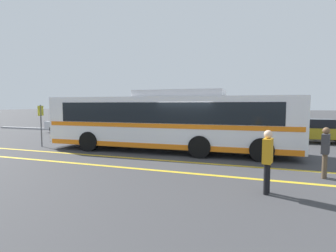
% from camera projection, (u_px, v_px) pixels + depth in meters
% --- Properties ---
extents(ground_plane, '(220.00, 220.00, 0.00)m').
position_uv_depth(ground_plane, '(189.00, 154.00, 12.66)').
color(ground_plane, '#38383A').
extents(lane_strip_0, '(32.39, 0.20, 0.01)m').
position_uv_depth(lane_strip_0, '(151.00, 159.00, 11.32)').
color(lane_strip_0, gold).
rests_on(lane_strip_0, ground_plane).
extents(lane_strip_1, '(32.39, 0.20, 0.01)m').
position_uv_depth(lane_strip_1, '(134.00, 168.00, 9.74)').
color(lane_strip_1, gold).
rests_on(lane_strip_1, ground_plane).
extents(curb_strip, '(40.39, 0.36, 0.15)m').
position_uv_depth(curb_strip, '(198.00, 135.00, 19.92)').
color(curb_strip, '#99999E').
rests_on(curb_strip, ground_plane).
extents(transit_bus, '(12.77, 3.02, 3.08)m').
position_uv_depth(transit_bus, '(168.00, 120.00, 13.26)').
color(transit_bus, white).
rests_on(transit_bus, ground_plane).
extents(parked_car_0, '(4.62, 1.85, 1.48)m').
position_uv_depth(parked_car_0, '(73.00, 124.00, 22.24)').
color(parked_car_0, silver).
rests_on(parked_car_0, ground_plane).
extents(parked_car_1, '(4.41, 1.94, 1.40)m').
position_uv_depth(parked_car_1, '(139.00, 126.00, 20.13)').
color(parked_car_1, black).
rests_on(parked_car_1, ground_plane).
extents(parked_car_2, '(4.50, 2.04, 1.42)m').
position_uv_depth(parked_car_2, '(216.00, 128.00, 18.31)').
color(parked_car_2, silver).
rests_on(parked_car_2, ground_plane).
extents(parked_car_3, '(4.14, 1.80, 1.48)m').
position_uv_depth(parked_car_3, '(318.00, 131.00, 16.27)').
color(parked_car_3, olive).
rests_on(parked_car_3, ground_plane).
extents(pedestrian_0, '(0.29, 0.45, 1.71)m').
position_uv_depth(pedestrian_0, '(267.00, 158.00, 6.92)').
color(pedestrian_0, black).
rests_on(pedestrian_0, ground_plane).
extents(pedestrian_1, '(0.33, 0.46, 1.65)m').
position_uv_depth(pedestrian_1, '(325.00, 149.00, 8.40)').
color(pedestrian_1, brown).
rests_on(pedestrian_1, ground_plane).
extents(bus_stop_sign, '(0.07, 0.40, 2.36)m').
position_uv_depth(bus_stop_sign, '(41.00, 120.00, 14.71)').
color(bus_stop_sign, '#59595E').
rests_on(bus_stop_sign, ground_plane).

